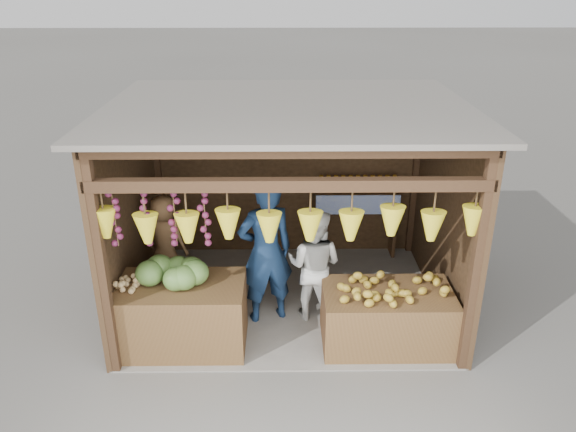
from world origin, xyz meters
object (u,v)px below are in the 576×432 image
object	(u,v)px
counter_left	(183,315)
counter_right	(387,318)
man_standing	(266,252)
vendor_seated	(165,239)
woman_standing	(314,265)

from	to	relation	value
counter_left	counter_right	distance (m)	2.39
counter_right	man_standing	bearing A→B (deg)	159.06
man_standing	vendor_seated	size ratio (longest dim) A/B	1.62
counter_right	vendor_seated	xyz separation A→B (m)	(-2.74, 1.02, 0.56)
counter_right	woman_standing	distance (m)	1.09
man_standing	counter_left	bearing A→B (deg)	10.52
woman_standing	vendor_seated	bearing A→B (deg)	8.13
man_standing	woman_standing	world-z (taller)	man_standing
counter_right	man_standing	distance (m)	1.64
counter_left	vendor_seated	size ratio (longest dim) A/B	1.23
counter_left	vendor_seated	xyz separation A→B (m)	(-0.36, 1.02, 0.50)
counter_right	counter_left	bearing A→B (deg)	-179.84
woman_standing	vendor_seated	distance (m)	1.97
counter_left	man_standing	xyz separation A→B (m)	(0.96, 0.55, 0.54)
counter_left	man_standing	size ratio (longest dim) A/B	0.76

